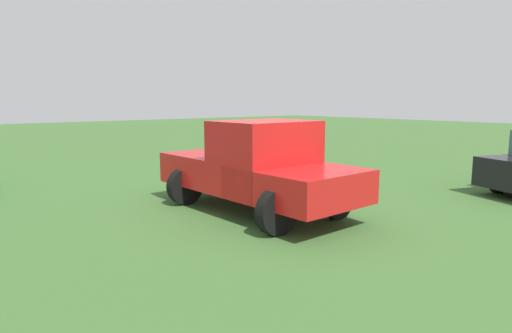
{
  "coord_description": "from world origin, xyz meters",
  "views": [
    {
      "loc": [
        -5.68,
        -6.43,
        2.2
      ],
      "look_at": [
        -0.25,
        0.19,
        0.9
      ],
      "focal_mm": 30.77,
      "sensor_mm": 36.0,
      "label": 1
    }
  ],
  "objects": [
    {
      "name": "ground_plane",
      "position": [
        0.0,
        0.0,
        0.0
      ],
      "size": [
        80.0,
        80.0,
        0.0
      ],
      "primitive_type": "plane",
      "color": "#3D662D"
    },
    {
      "name": "pickup_truck",
      "position": [
        -0.25,
        0.08,
        0.93
      ],
      "size": [
        2.37,
        4.48,
        1.81
      ],
      "rotation": [
        0.0,
        0.0,
        1.59
      ],
      "color": "black",
      "rests_on": "ground_plane"
    }
  ]
}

